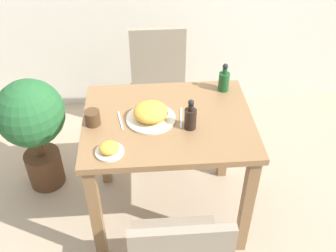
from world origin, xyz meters
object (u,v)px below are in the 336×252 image
at_px(food_plate, 151,114).
at_px(condiment_bottle, 190,117).
at_px(sauce_bottle, 224,80).
at_px(potted_plant_left, 33,123).
at_px(side_plate, 109,149).
at_px(chair_far, 159,85).
at_px(drink_cup, 92,118).

xyz_separation_m(food_plate, condiment_bottle, (0.20, -0.08, 0.03)).
height_order(sauce_bottle, potted_plant_left, sauce_bottle).
xyz_separation_m(side_plate, condiment_bottle, (0.41, 0.16, 0.04)).
bearing_deg(condiment_bottle, chair_far, 98.26).
bearing_deg(sauce_bottle, chair_far, 126.89).
bearing_deg(food_plate, side_plate, -130.49).
relative_size(chair_far, sauce_bottle, 5.06).
bearing_deg(chair_far, food_plate, -96.47).
bearing_deg(potted_plant_left, food_plate, -23.79).
bearing_deg(side_plate, drink_cup, 112.21).
bearing_deg(condiment_bottle, drink_cup, 172.20).
bearing_deg(drink_cup, sauce_bottle, 19.90).
relative_size(food_plate, condiment_bottle, 1.51).
relative_size(side_plate, condiment_bottle, 0.80).
height_order(condiment_bottle, potted_plant_left, condiment_bottle).
relative_size(food_plate, sauce_bottle, 1.51).
height_order(side_plate, condiment_bottle, condiment_bottle).
height_order(side_plate, sauce_bottle, sauce_bottle).
bearing_deg(potted_plant_left, sauce_bottle, -3.26).
xyz_separation_m(food_plate, potted_plant_left, (-0.74, 0.32, -0.28)).
bearing_deg(drink_cup, condiment_bottle, -7.80).
height_order(chair_far, drink_cup, chair_far).
bearing_deg(sauce_bottle, side_plate, -142.17).
xyz_separation_m(chair_far, potted_plant_left, (-0.82, -0.41, 0.02)).
xyz_separation_m(condiment_bottle, potted_plant_left, (-0.94, 0.41, -0.30)).
height_order(sauce_bottle, condiment_bottle, same).
xyz_separation_m(sauce_bottle, condiment_bottle, (-0.24, -0.34, 0.00)).
distance_m(food_plate, condiment_bottle, 0.22).
bearing_deg(chair_far, drink_cup, -117.62).
bearing_deg(food_plate, potted_plant_left, 156.21).
distance_m(sauce_bottle, potted_plant_left, 1.21).
bearing_deg(chair_far, potted_plant_left, -153.57).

